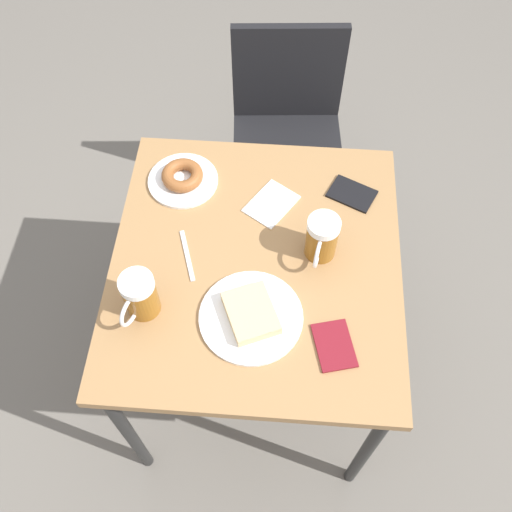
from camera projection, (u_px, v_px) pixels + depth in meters
ground_plane at (256, 364)px, 2.13m from camera, size 8.00×8.00×0.00m
table at (256, 274)px, 1.57m from camera, size 0.76×0.83×0.74m
chair at (287, 119)px, 2.10m from camera, size 0.43×0.43×0.84m
plate_with_cake at (253, 315)px, 1.40m from camera, size 0.26×0.26×0.04m
plate_with_donut at (183, 178)px, 1.63m from camera, size 0.20×0.20×0.04m
beer_mug_left at (322, 238)px, 1.46m from camera, size 0.08×0.13×0.13m
beer_mug_center at (140, 296)px, 1.37m from camera, size 0.08×0.13×0.13m
napkin_folded at (271, 204)px, 1.60m from camera, size 0.16×0.18×0.00m
fork at (187, 254)px, 1.51m from camera, size 0.06×0.16×0.00m
passport_near_edge at (352, 194)px, 1.62m from camera, size 0.15×0.13×0.01m
passport_far_edge at (334, 345)px, 1.37m from camera, size 0.12×0.14×0.01m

